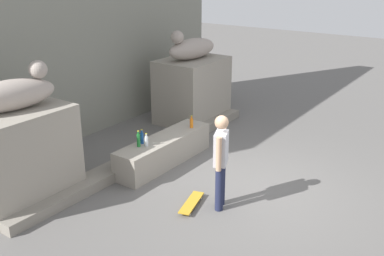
# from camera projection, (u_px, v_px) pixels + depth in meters

# --- Properties ---
(ground_plane) EXTENTS (40.00, 40.00, 0.00)m
(ground_plane) POSITION_uv_depth(u_px,v_px,m) (246.00, 188.00, 8.50)
(ground_plane) COLOR #605E5B
(facade_wall) EXTENTS (10.29, 0.60, 5.95)m
(facade_wall) POSITION_uv_depth(u_px,v_px,m) (61.00, 11.00, 10.07)
(facade_wall) COLOR gray
(facade_wall) RESTS_ON ground_plane
(pedestal_left) EXTENTS (1.80, 1.32, 1.66)m
(pedestal_left) POSITION_uv_depth(u_px,v_px,m) (18.00, 156.00, 7.86)
(pedestal_left) COLOR gray
(pedestal_left) RESTS_ON ground_plane
(pedestal_right) EXTENTS (1.80, 1.32, 1.66)m
(pedestal_right) POSITION_uv_depth(u_px,v_px,m) (192.00, 90.00, 11.91)
(pedestal_right) COLOR gray
(pedestal_right) RESTS_ON ground_plane
(statue_reclining_left) EXTENTS (1.68, 0.87, 0.78)m
(statue_reclining_left) POSITION_uv_depth(u_px,v_px,m) (11.00, 94.00, 7.50)
(statue_reclining_left) COLOR #A79A90
(statue_reclining_left) RESTS_ON pedestal_left
(statue_reclining_right) EXTENTS (1.65, 0.74, 0.78)m
(statue_reclining_right) POSITION_uv_depth(u_px,v_px,m) (191.00, 48.00, 11.50)
(statue_reclining_right) COLOR #A79A90
(statue_reclining_right) RESTS_ON pedestal_right
(ledge_block) EXTENTS (2.51, 0.61, 0.59)m
(ledge_block) POSITION_uv_depth(u_px,v_px,m) (164.00, 150.00, 9.45)
(ledge_block) COLOR gray
(ledge_block) RESTS_ON ground_plane
(skater) EXTENTS (0.51, 0.32, 1.67)m
(skater) POSITION_uv_depth(u_px,v_px,m) (221.00, 158.00, 7.54)
(skater) COLOR #1E233F
(skater) RESTS_ON ground_plane
(skateboard) EXTENTS (0.82, 0.41, 0.08)m
(skateboard) POSITION_uv_depth(u_px,v_px,m) (191.00, 203.00, 7.85)
(skateboard) COLOR gold
(skateboard) RESTS_ON ground_plane
(bottle_blue) EXTENTS (0.07, 0.07, 0.30)m
(bottle_blue) POSITION_uv_depth(u_px,v_px,m) (142.00, 138.00, 8.99)
(bottle_blue) COLOR #194C99
(bottle_blue) RESTS_ON ledge_block
(bottle_green) EXTENTS (0.07, 0.07, 0.33)m
(bottle_green) POSITION_uv_depth(u_px,v_px,m) (139.00, 140.00, 8.84)
(bottle_green) COLOR #1E722D
(bottle_green) RESTS_ON ledge_block
(bottle_orange) EXTENTS (0.07, 0.07, 0.28)m
(bottle_orange) POSITION_uv_depth(u_px,v_px,m) (191.00, 123.00, 9.86)
(bottle_orange) COLOR orange
(bottle_orange) RESTS_ON ledge_block
(bottle_clear) EXTENTS (0.07, 0.07, 0.27)m
(bottle_clear) POSITION_uv_depth(u_px,v_px,m) (146.00, 141.00, 8.87)
(bottle_clear) COLOR silver
(bottle_clear) RESTS_ON ledge_block
(stair_step) EXTENTS (7.08, 0.50, 0.20)m
(stair_step) POSITION_uv_depth(u_px,v_px,m) (148.00, 154.00, 9.77)
(stair_step) COLOR gray
(stair_step) RESTS_ON ground_plane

